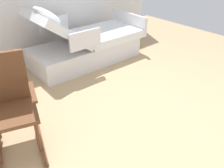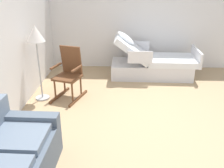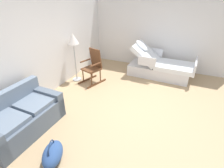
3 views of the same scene
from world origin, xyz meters
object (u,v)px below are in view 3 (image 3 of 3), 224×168
Objects in this scene: hospital_bed at (159,67)px; couch at (21,118)px; rocking_chair at (93,67)px; floor_lamp at (73,42)px; duffel_bag at (53,154)px.

couch is (-3.78, 2.06, -0.01)m from hospital_bed.
hospital_bed is 2.20m from rocking_chair.
floor_lamp reaches higher than hospital_bed.
hospital_bed is 4.31m from couch.
duffel_bag is (-4.13, 0.99, -0.16)m from hospital_bed.
hospital_bed reaches higher than couch.
floor_lamp is at bearing 26.21° from duffel_bag.
duffel_bag is (-0.35, -1.07, -0.15)m from couch.
hospital_bed is at bearing -13.53° from duffel_bag.
floor_lamp is at bearing 6.86° from couch.
couch is at bearing 151.42° from hospital_bed.
floor_lamp reaches higher than rocking_chair.
floor_lamp is at bearing 120.27° from hospital_bed.
couch is 2.60m from floor_lamp.
hospital_bed is at bearing -28.58° from couch.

